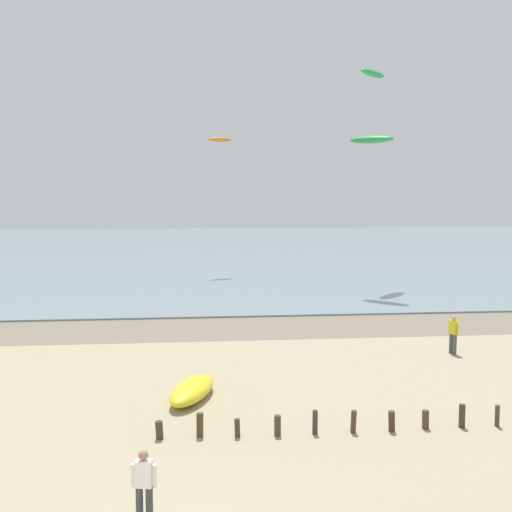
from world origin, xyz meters
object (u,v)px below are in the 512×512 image
(person_nearest_camera, at_px, (453,333))
(kite_aloft_7, at_px, (220,140))
(kite_aloft_8, at_px, (372,139))
(kite_aloft_9, at_px, (373,73))
(grounded_kite, at_px, (192,390))
(person_left_flank, at_px, (144,485))

(person_nearest_camera, distance_m, kite_aloft_7, 29.95)
(kite_aloft_8, bearing_deg, kite_aloft_9, -61.56)
(person_nearest_camera, xyz_separation_m, kite_aloft_9, (1.80, 20.38, 14.61))
(grounded_kite, bearing_deg, kite_aloft_7, 15.09)
(person_nearest_camera, xyz_separation_m, kite_aloft_8, (0.55, 15.76, 9.49))
(kite_aloft_7, bearing_deg, kite_aloft_8, -68.25)
(grounded_kite, height_order, kite_aloft_7, kite_aloft_7)
(person_nearest_camera, xyz_separation_m, kite_aloft_7, (-9.23, 26.63, 10.15))
(kite_aloft_8, bearing_deg, grounded_kite, 103.51)
(kite_aloft_7, distance_m, kite_aloft_9, 13.43)
(person_left_flank, relative_size, kite_aloft_7, 0.85)
(kite_aloft_9, bearing_deg, kite_aloft_8, -153.97)
(person_nearest_camera, relative_size, grounded_kite, 0.53)
(person_left_flank, relative_size, grounded_kite, 0.53)
(kite_aloft_9, bearing_deg, kite_aloft_7, 101.62)
(person_left_flank, relative_size, kite_aloft_8, 0.53)
(kite_aloft_8, distance_m, kite_aloft_9, 7.01)
(kite_aloft_8, height_order, kite_aloft_9, kite_aloft_9)
(person_left_flank, xyz_separation_m, kite_aloft_9, (14.20, 33.41, 14.61))
(person_left_flank, xyz_separation_m, grounded_kite, (0.99, 8.12, -0.60))
(person_left_flank, relative_size, kite_aloft_9, 0.51)
(person_nearest_camera, relative_size, kite_aloft_9, 0.51)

